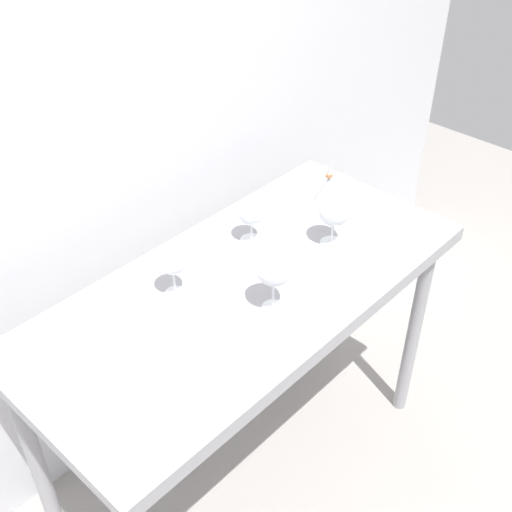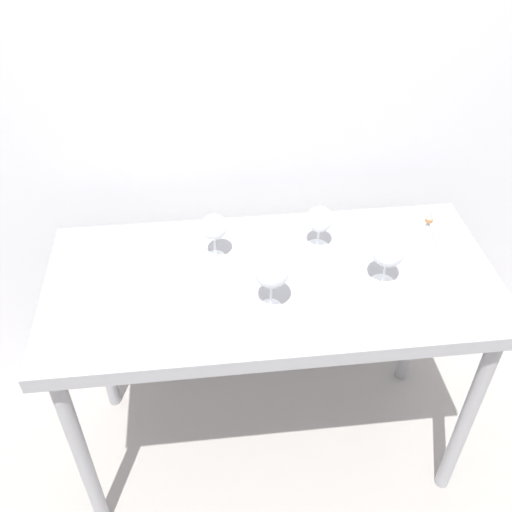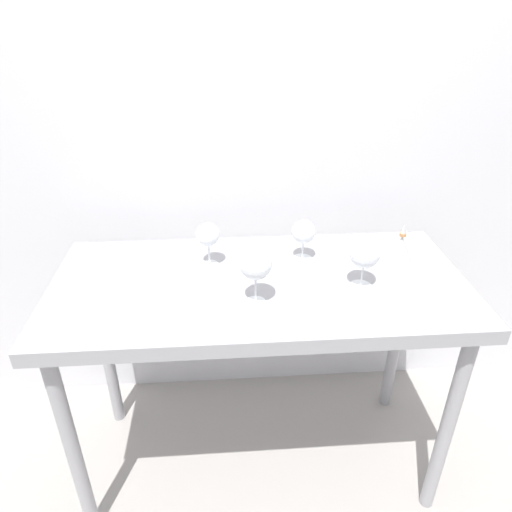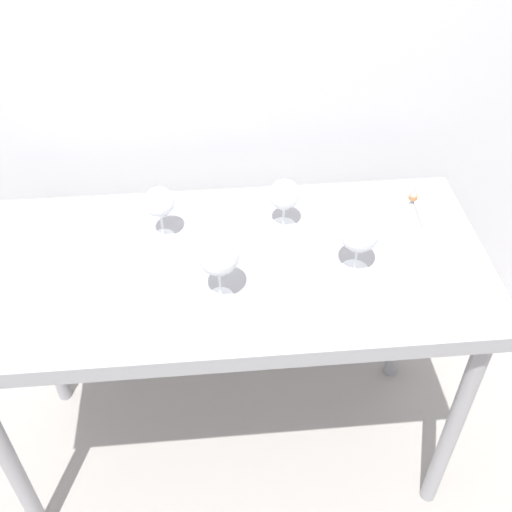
% 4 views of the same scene
% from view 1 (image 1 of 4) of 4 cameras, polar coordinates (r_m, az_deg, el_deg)
% --- Properties ---
extents(ground_plane, '(6.00, 6.00, 0.00)m').
position_cam_1_polar(ground_plane, '(2.59, -0.84, -17.77)').
color(ground_plane, '#9C9792').
extents(back_wall, '(3.80, 0.04, 2.60)m').
position_cam_1_polar(back_wall, '(2.03, -11.50, 12.62)').
color(back_wall, silver).
rests_on(back_wall, ground_plane).
extents(steel_counter, '(1.40, 0.65, 0.90)m').
position_cam_1_polar(steel_counter, '(1.98, -0.92, -4.76)').
color(steel_counter, '#96969B').
rests_on(steel_counter, ground_plane).
extents(wine_glass_far_left, '(0.08, 0.08, 0.16)m').
position_cam_1_polar(wine_glass_far_left, '(1.82, -7.32, -0.50)').
color(wine_glass_far_left, white).
rests_on(wine_glass_far_left, steel_counter).
extents(wine_glass_near_right, '(0.10, 0.10, 0.18)m').
position_cam_1_polar(wine_glass_near_right, '(2.02, 6.84, 3.89)').
color(wine_glass_near_right, white).
rests_on(wine_glass_near_right, steel_counter).
extents(wine_glass_near_center, '(0.10, 0.10, 0.19)m').
position_cam_1_polar(wine_glass_near_center, '(1.75, 1.57, -1.22)').
color(wine_glass_near_center, white).
rests_on(wine_glass_near_center, steel_counter).
extents(wine_glass_far_right, '(0.08, 0.08, 0.15)m').
position_cam_1_polar(wine_glass_far_right, '(2.02, -0.41, 3.78)').
color(wine_glass_far_right, white).
rests_on(wine_glass_far_right, steel_counter).
extents(tasting_sheet_upper, '(0.20, 0.24, 0.00)m').
position_cam_1_polar(tasting_sheet_upper, '(1.83, -12.30, -5.65)').
color(tasting_sheet_upper, white).
rests_on(tasting_sheet_upper, steel_counter).
extents(decanter_funnel, '(0.09, 0.09, 0.15)m').
position_cam_1_polar(decanter_funnel, '(2.26, 6.30, 5.89)').
color(decanter_funnel, '#B9B9B9').
rests_on(decanter_funnel, steel_counter).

